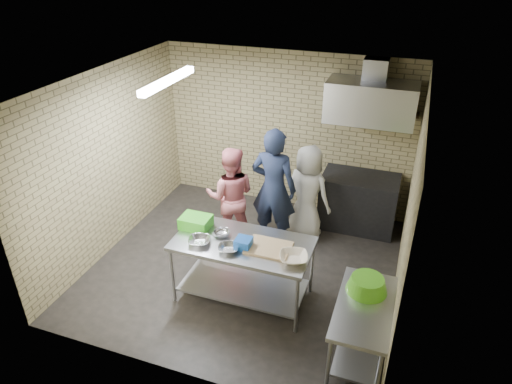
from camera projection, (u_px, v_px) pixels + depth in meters
floor at (245, 266)px, 6.73m from camera, size 4.20×4.20×0.00m
ceiling at (242, 83)px, 5.43m from camera, size 4.20×4.20×0.00m
back_wall at (286, 132)px, 7.73m from camera, size 4.20×0.06×2.70m
front_wall at (170, 276)px, 4.43m from camera, size 4.20×0.06×2.70m
left_wall at (109, 162)px, 6.69m from camera, size 0.06×4.00×2.70m
right_wall at (409, 212)px, 5.46m from camera, size 0.06×4.00×2.70m
prep_table at (243, 270)px, 5.96m from camera, size 1.74×0.87×0.87m
side_counter at (361, 331)px, 5.11m from camera, size 0.60×1.20×0.75m
stove at (358, 202)px, 7.48m from camera, size 1.20×0.70×0.90m
range_hood at (371, 102)px, 6.73m from camera, size 1.30×0.60×0.60m
hood_duct at (376, 69)px, 6.63m from camera, size 0.35×0.30×0.30m
wall_shelf at (391, 112)px, 6.88m from camera, size 0.80×0.20×0.04m
fluorescent_fixture at (168, 81)px, 5.75m from camera, size 0.10×1.25×0.08m
green_crate at (196, 222)px, 6.02m from camera, size 0.39×0.29×0.15m
blue_tub at (243, 243)px, 5.62m from camera, size 0.19×0.19×0.13m
cutting_board at (269, 248)px, 5.62m from camera, size 0.53×0.41×0.03m
mixing_bowl_a at (199, 241)px, 5.71m from camera, size 0.34×0.34×0.07m
mixing_bowl_b at (222, 233)px, 5.86m from camera, size 0.26×0.26×0.06m
mixing_bowl_c at (228, 248)px, 5.58m from camera, size 0.32×0.32×0.06m
ceramic_bowl at (294, 258)px, 5.40m from camera, size 0.42×0.42×0.08m
green_basin at (367, 284)px, 5.10m from camera, size 0.46×0.46×0.17m
bottle_red at (375, 103)px, 6.90m from camera, size 0.07×0.07×0.18m
bottle_green at (403, 107)px, 6.79m from camera, size 0.06×0.06×0.15m
man_navy at (274, 189)px, 6.82m from camera, size 0.71×0.48×1.90m
woman_pink at (231, 196)px, 6.95m from camera, size 0.90×0.79×1.57m
woman_white at (307, 193)px, 7.07m from camera, size 0.87×0.70×1.54m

